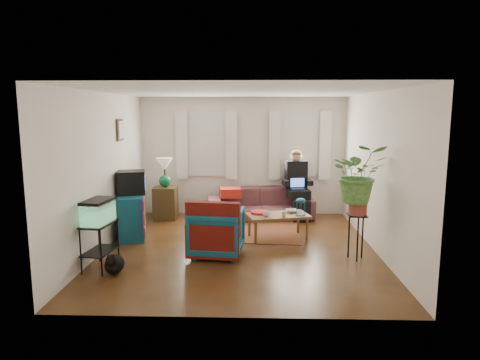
{
  "coord_description": "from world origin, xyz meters",
  "views": [
    {
      "loc": [
        0.23,
        -6.98,
        2.28
      ],
      "look_at": [
        0.0,
        0.4,
        1.1
      ],
      "focal_mm": 32.0,
      "sensor_mm": 36.0,
      "label": 1
    }
  ],
  "objects_px": {
    "coffee_table": "(278,226)",
    "plant_stand": "(356,237)",
    "side_table": "(166,203)",
    "armchair": "(217,230)",
    "sofa": "(260,198)",
    "aquarium_stand": "(100,246)",
    "dresser": "(132,216)"
  },
  "relations": [
    {
      "from": "dresser",
      "to": "armchair",
      "type": "distance_m",
      "value": 1.89
    },
    {
      "from": "sofa",
      "to": "aquarium_stand",
      "type": "height_order",
      "value": "sofa"
    },
    {
      "from": "sofa",
      "to": "dresser",
      "type": "xyz_separation_m",
      "value": [
        -2.37,
        -1.49,
        -0.04
      ]
    },
    {
      "from": "armchair",
      "to": "dresser",
      "type": "bearing_deg",
      "value": -23.19
    },
    {
      "from": "sofa",
      "to": "armchair",
      "type": "bearing_deg",
      "value": -114.75
    },
    {
      "from": "armchair",
      "to": "plant_stand",
      "type": "distance_m",
      "value": 2.19
    },
    {
      "from": "plant_stand",
      "to": "side_table",
      "type": "bearing_deg",
      "value": 144.77
    },
    {
      "from": "side_table",
      "to": "armchair",
      "type": "xyz_separation_m",
      "value": [
        1.3,
        -2.32,
        0.07
      ]
    },
    {
      "from": "sofa",
      "to": "dresser",
      "type": "relative_size",
      "value": 2.53
    },
    {
      "from": "coffee_table",
      "to": "plant_stand",
      "type": "relative_size",
      "value": 1.52
    },
    {
      "from": "sofa",
      "to": "armchair",
      "type": "distance_m",
      "value": 2.52
    },
    {
      "from": "aquarium_stand",
      "to": "coffee_table",
      "type": "bearing_deg",
      "value": 38.09
    },
    {
      "from": "sofa",
      "to": "plant_stand",
      "type": "distance_m",
      "value": 2.95
    },
    {
      "from": "aquarium_stand",
      "to": "coffee_table",
      "type": "xyz_separation_m",
      "value": [
        2.68,
        1.6,
        -0.12
      ]
    },
    {
      "from": "dresser",
      "to": "aquarium_stand",
      "type": "xyz_separation_m",
      "value": [
        -0.01,
        -1.61,
        -0.05
      ]
    },
    {
      "from": "coffee_table",
      "to": "armchair",
      "type": "bearing_deg",
      "value": -152.51
    },
    {
      "from": "armchair",
      "to": "plant_stand",
      "type": "height_order",
      "value": "armchair"
    },
    {
      "from": "coffee_table",
      "to": "plant_stand",
      "type": "bearing_deg",
      "value": -56.88
    },
    {
      "from": "dresser",
      "to": "armchair",
      "type": "relative_size",
      "value": 1.07
    },
    {
      "from": "side_table",
      "to": "dresser",
      "type": "height_order",
      "value": "dresser"
    },
    {
      "from": "sofa",
      "to": "aquarium_stand",
      "type": "distance_m",
      "value": 3.91
    },
    {
      "from": "plant_stand",
      "to": "sofa",
      "type": "bearing_deg",
      "value": 119.62
    },
    {
      "from": "sofa",
      "to": "aquarium_stand",
      "type": "relative_size",
      "value": 3.25
    },
    {
      "from": "armchair",
      "to": "coffee_table",
      "type": "distance_m",
      "value": 1.39
    },
    {
      "from": "side_table",
      "to": "aquarium_stand",
      "type": "relative_size",
      "value": 1.01
    },
    {
      "from": "dresser",
      "to": "aquarium_stand",
      "type": "distance_m",
      "value": 1.61
    },
    {
      "from": "dresser",
      "to": "aquarium_stand",
      "type": "height_order",
      "value": "dresser"
    },
    {
      "from": "aquarium_stand",
      "to": "side_table",
      "type": "bearing_deg",
      "value": 90.62
    },
    {
      "from": "sofa",
      "to": "armchair",
      "type": "relative_size",
      "value": 2.7
    },
    {
      "from": "sofa",
      "to": "coffee_table",
      "type": "height_order",
      "value": "sofa"
    },
    {
      "from": "sofa",
      "to": "aquarium_stand",
      "type": "bearing_deg",
      "value": -135.53
    },
    {
      "from": "side_table",
      "to": "armchair",
      "type": "height_order",
      "value": "armchair"
    }
  ]
}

